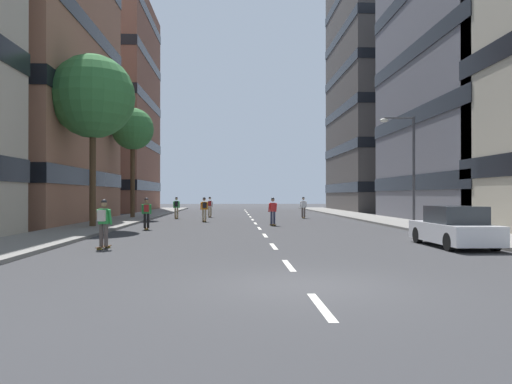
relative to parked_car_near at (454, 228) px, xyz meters
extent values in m
plane|color=#333335|center=(-6.70, 16.55, -0.70)|extent=(144.57, 144.57, 0.00)
cube|color=gray|center=(-16.34, 19.57, -0.63)|extent=(3.48, 66.26, 0.14)
cube|color=gray|center=(2.94, 19.57, -0.63)|extent=(3.48, 66.26, 0.14)
cube|color=silver|center=(-6.70, -9.54, -0.70)|extent=(0.16, 2.20, 0.01)
cube|color=silver|center=(-6.70, -4.54, -0.70)|extent=(0.16, 2.20, 0.01)
cube|color=silver|center=(-6.70, 0.46, -0.70)|extent=(0.16, 2.20, 0.01)
cube|color=silver|center=(-6.70, 5.46, -0.70)|extent=(0.16, 2.20, 0.01)
cube|color=silver|center=(-6.70, 10.46, -0.70)|extent=(0.16, 2.20, 0.01)
cube|color=silver|center=(-6.70, 15.46, -0.70)|extent=(0.16, 2.20, 0.01)
cube|color=silver|center=(-6.70, 20.46, -0.70)|extent=(0.16, 2.20, 0.01)
cube|color=silver|center=(-6.70, 25.46, -0.70)|extent=(0.16, 2.20, 0.01)
cube|color=silver|center=(-6.70, 30.46, -0.70)|extent=(0.16, 2.20, 0.01)
cube|color=silver|center=(-6.70, 35.46, -0.70)|extent=(0.16, 2.20, 0.01)
cube|color=silver|center=(-6.70, 40.46, -0.70)|extent=(0.16, 2.20, 0.01)
cube|color=silver|center=(-6.70, 45.46, -0.70)|extent=(0.16, 2.20, 0.01)
cube|color=brown|center=(-24.68, 41.26, 11.73)|extent=(13.21, 16.34, 24.86)
cube|color=black|center=(-24.68, 41.26, 2.28)|extent=(13.33, 16.46, 1.10)
cube|color=black|center=(-24.68, 41.26, 7.25)|extent=(13.33, 16.46, 1.10)
cube|color=black|center=(-24.68, 41.26, 12.23)|extent=(13.33, 16.46, 1.10)
cube|color=black|center=(-24.68, 41.26, 17.20)|extent=(13.33, 16.46, 1.10)
cube|color=black|center=(-24.68, 41.26, 22.17)|extent=(13.33, 16.46, 1.10)
cube|color=slate|center=(11.29, 17.12, 11.04)|extent=(13.21, 18.00, 23.48)
cube|color=black|center=(11.29, 17.12, 2.12)|extent=(13.33, 18.12, 1.10)
cube|color=black|center=(11.29, 17.12, 6.81)|extent=(13.33, 18.12, 1.10)
cube|color=black|center=(11.29, 17.12, 11.51)|extent=(13.33, 18.12, 1.10)
cube|color=#4C4744|center=(11.29, 41.26, 17.80)|extent=(13.21, 17.75, 36.99)
cube|color=black|center=(11.29, 41.26, 2.07)|extent=(13.33, 17.87, 1.10)
cube|color=black|center=(11.29, 41.26, 6.70)|extent=(13.33, 17.87, 1.10)
cube|color=black|center=(11.29, 41.26, 11.32)|extent=(13.33, 17.87, 1.10)
cube|color=black|center=(11.29, 41.26, 15.95)|extent=(13.33, 17.87, 1.10)
cube|color=black|center=(11.29, 41.26, 20.57)|extent=(13.33, 17.87, 1.10)
cube|color=silver|center=(0.00, 0.04, -0.17)|extent=(1.80, 4.40, 0.70)
cube|color=#2D3338|center=(0.00, -0.11, 0.50)|extent=(1.60, 2.10, 0.64)
cylinder|color=black|center=(-0.80, 1.49, -0.38)|extent=(0.22, 0.64, 0.64)
cylinder|color=black|center=(0.80, 1.49, -0.38)|extent=(0.22, 0.64, 0.64)
cylinder|color=black|center=(-0.80, -1.41, -0.38)|extent=(0.22, 0.64, 0.64)
cylinder|color=black|center=(0.80, -1.41, -0.38)|extent=(0.22, 0.64, 0.64)
cylinder|color=#4C3823|center=(-16.34, 22.37, 2.42)|extent=(0.36, 0.36, 5.96)
sphere|color=#387A3D|center=(-16.34, 22.37, 6.59)|extent=(3.38, 3.38, 3.38)
cylinder|color=#4C3823|center=(-16.34, 10.97, 2.35)|extent=(0.36, 0.36, 5.82)
sphere|color=#387A3D|center=(-16.34, 10.97, 6.95)|extent=(4.82, 4.82, 4.82)
cylinder|color=#3F3F44|center=(2.59, 11.05, 2.69)|extent=(0.16, 0.16, 6.50)
cylinder|color=#3F3F44|center=(1.69, 11.05, 5.84)|extent=(1.80, 0.10, 0.10)
ellipsoid|color=silver|center=(0.79, 11.05, 5.69)|extent=(0.50, 0.30, 0.24)
cube|color=brown|center=(-2.39, 22.65, -0.62)|extent=(0.26, 0.91, 0.02)
cylinder|color=#D8BF4C|center=(-2.37, 22.97, -0.66)|extent=(0.18, 0.08, 0.07)
cylinder|color=#D8BF4C|center=(-2.41, 22.33, -0.66)|extent=(0.18, 0.08, 0.07)
cylinder|color=#594C47|center=(-2.48, 22.66, -0.21)|extent=(0.15, 0.15, 0.80)
cylinder|color=#594C47|center=(-2.30, 22.64, -0.21)|extent=(0.15, 0.15, 0.80)
cube|color=white|center=(-2.39, 22.65, 0.47)|extent=(0.33, 0.22, 0.55)
cylinder|color=white|center=(-2.61, 22.71, 0.44)|extent=(0.11, 0.23, 0.55)
cylinder|color=white|center=(-2.17, 22.68, 0.44)|extent=(0.11, 0.23, 0.55)
sphere|color=beige|center=(-2.39, 22.67, 0.92)|extent=(0.22, 0.22, 0.22)
sphere|color=black|center=(-2.39, 22.67, 0.97)|extent=(0.21, 0.21, 0.21)
cube|color=brown|center=(-10.22, 24.80, -0.62)|extent=(0.20, 0.90, 0.02)
cylinder|color=#D8BF4C|center=(-10.22, 25.12, -0.66)|extent=(0.18, 0.07, 0.07)
cylinder|color=#D8BF4C|center=(-10.22, 24.48, -0.66)|extent=(0.18, 0.07, 0.07)
cylinder|color=tan|center=(-10.31, 24.80, -0.21)|extent=(0.14, 0.14, 0.80)
cylinder|color=tan|center=(-10.13, 24.80, -0.21)|extent=(0.14, 0.14, 0.80)
cube|color=white|center=(-10.22, 24.80, 0.47)|extent=(0.32, 0.20, 0.55)
cylinder|color=white|center=(-10.44, 24.85, 0.44)|extent=(0.09, 0.23, 0.55)
cylinder|color=white|center=(-10.00, 24.85, 0.44)|extent=(0.09, 0.23, 0.55)
sphere|color=beige|center=(-10.22, 24.82, 0.92)|extent=(0.22, 0.22, 0.22)
sphere|color=black|center=(-10.22, 24.82, 0.97)|extent=(0.21, 0.21, 0.21)
cube|color=#A52626|center=(-10.22, 24.62, 0.50)|extent=(0.26, 0.16, 0.40)
cube|color=brown|center=(-5.72, 12.91, -0.62)|extent=(0.38, 0.92, 0.02)
cylinder|color=#D8BF4C|center=(-5.78, 13.22, -0.66)|extent=(0.19, 0.10, 0.07)
cylinder|color=#D8BF4C|center=(-5.65, 12.59, -0.66)|extent=(0.19, 0.10, 0.07)
cylinder|color=#2D334C|center=(-5.81, 12.89, -0.21)|extent=(0.17, 0.17, 0.80)
cylinder|color=#2D334C|center=(-5.63, 12.93, -0.21)|extent=(0.17, 0.17, 0.80)
cube|color=red|center=(-5.72, 12.91, 0.47)|extent=(0.35, 0.26, 0.55)
cylinder|color=red|center=(-5.94, 12.91, 0.44)|extent=(0.13, 0.24, 0.55)
cylinder|color=red|center=(-5.51, 13.00, 0.44)|extent=(0.13, 0.24, 0.55)
sphere|color=#997051|center=(-5.72, 12.93, 0.92)|extent=(0.22, 0.22, 0.22)
sphere|color=black|center=(-5.72, 12.93, 0.97)|extent=(0.21, 0.21, 0.21)
cube|color=brown|center=(-10.29, 17.66, -0.62)|extent=(0.37, 0.92, 0.02)
cylinder|color=#D8BF4C|center=(-10.35, 17.97, -0.66)|extent=(0.19, 0.10, 0.07)
cylinder|color=#D8BF4C|center=(-10.22, 17.35, -0.66)|extent=(0.19, 0.10, 0.07)
cylinder|color=tan|center=(-10.37, 17.64, -0.21)|extent=(0.16, 0.16, 0.80)
cylinder|color=tan|center=(-10.20, 17.68, -0.21)|extent=(0.16, 0.16, 0.80)
cube|color=orange|center=(-10.29, 17.66, 0.47)|extent=(0.35, 0.26, 0.55)
cylinder|color=orange|center=(-10.51, 17.67, 0.44)|extent=(0.13, 0.24, 0.55)
cylinder|color=orange|center=(-10.08, 17.75, 0.44)|extent=(0.13, 0.24, 0.55)
sphere|color=#997051|center=(-10.29, 17.68, 0.92)|extent=(0.22, 0.22, 0.22)
sphere|color=black|center=(-10.29, 17.68, 0.97)|extent=(0.21, 0.21, 0.21)
cube|color=black|center=(-10.25, 17.48, 0.50)|extent=(0.29, 0.21, 0.40)
cube|color=brown|center=(-12.83, 22.58, -0.62)|extent=(0.21, 0.90, 0.02)
cylinder|color=#D8BF4C|center=(-12.84, 22.90, -0.66)|extent=(0.18, 0.07, 0.07)
cylinder|color=#D8BF4C|center=(-12.83, 22.26, -0.66)|extent=(0.18, 0.07, 0.07)
cylinder|color=tan|center=(-12.92, 22.58, -0.21)|extent=(0.14, 0.14, 0.80)
cylinder|color=tan|center=(-12.74, 22.58, -0.21)|extent=(0.14, 0.14, 0.80)
cube|color=green|center=(-12.83, 22.58, 0.47)|extent=(0.32, 0.20, 0.55)
cylinder|color=green|center=(-13.05, 22.63, 0.44)|extent=(0.09, 0.23, 0.55)
cylinder|color=green|center=(-12.61, 22.63, 0.44)|extent=(0.09, 0.23, 0.55)
sphere|color=tan|center=(-12.83, 22.60, 0.92)|extent=(0.22, 0.22, 0.22)
sphere|color=black|center=(-12.83, 22.60, 0.97)|extent=(0.21, 0.21, 0.21)
cube|color=black|center=(-12.83, 22.40, 0.50)|extent=(0.26, 0.16, 0.40)
cube|color=brown|center=(-12.85, -0.10, -0.62)|extent=(0.38, 0.92, 0.02)
cylinder|color=#D8BF4C|center=(-12.78, 0.22, -0.66)|extent=(0.19, 0.10, 0.07)
cylinder|color=#D8BF4C|center=(-12.91, -0.41, -0.66)|extent=(0.19, 0.10, 0.07)
cylinder|color=#594C47|center=(-12.93, -0.08, -0.21)|extent=(0.17, 0.17, 0.80)
cylinder|color=#594C47|center=(-12.76, -0.12, -0.21)|extent=(0.17, 0.17, 0.80)
cube|color=green|center=(-12.85, -0.10, 0.47)|extent=(0.35, 0.26, 0.55)
cylinder|color=green|center=(-13.05, 0.00, 0.44)|extent=(0.13, 0.24, 0.55)
cylinder|color=green|center=(-12.62, -0.09, 0.44)|extent=(0.13, 0.24, 0.55)
sphere|color=#997051|center=(-12.84, -0.08, 0.92)|extent=(0.22, 0.22, 0.22)
sphere|color=black|center=(-12.84, -0.08, 0.97)|extent=(0.21, 0.21, 0.21)
cube|color=beige|center=(-12.88, -0.27, 0.50)|extent=(0.29, 0.21, 0.40)
cube|color=brown|center=(-13.03, 9.70, -0.62)|extent=(0.32, 0.92, 0.02)
cylinder|color=#D8BF4C|center=(-13.07, 10.01, -0.66)|extent=(0.19, 0.09, 0.07)
cylinder|color=#D8BF4C|center=(-12.98, 9.38, -0.66)|extent=(0.19, 0.09, 0.07)
cylinder|color=black|center=(-13.12, 9.69, -0.21)|extent=(0.16, 0.16, 0.80)
cylinder|color=black|center=(-12.94, 9.71, -0.21)|extent=(0.16, 0.16, 0.80)
cube|color=green|center=(-13.03, 9.70, 0.47)|extent=(0.34, 0.24, 0.55)
cylinder|color=green|center=(-13.25, 9.72, 0.44)|extent=(0.12, 0.24, 0.55)
cylinder|color=green|center=(-12.82, 9.78, 0.44)|extent=(0.12, 0.24, 0.55)
sphere|color=#997051|center=(-13.03, 9.72, 0.92)|extent=(0.22, 0.22, 0.22)
sphere|color=black|center=(-13.03, 9.72, 0.97)|extent=(0.21, 0.21, 0.21)
cube|color=#A52626|center=(-13.00, 9.52, 0.50)|extent=(0.28, 0.19, 0.40)
camera|label=1|loc=(-8.22, -18.04, 1.23)|focal=34.73mm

